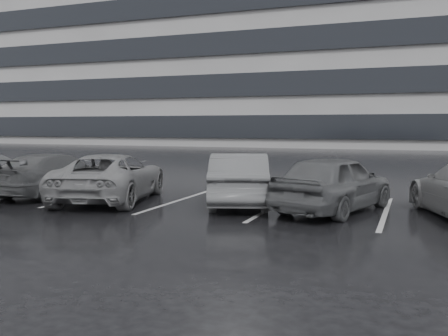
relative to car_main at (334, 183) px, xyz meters
name	(u,v)px	position (x,y,z in m)	size (l,w,h in m)	color
ground	(219,221)	(-2.19, -2.19, -0.71)	(160.00, 160.00, 0.00)	black
office_building	(197,28)	(-24.19, 45.81, 13.63)	(61.00, 26.00, 29.00)	gray
car_main	(334,183)	(0.00, 0.00, 0.00)	(1.67, 4.15, 1.42)	black
car_west_a	(239,179)	(-2.56, 0.21, -0.02)	(1.46, 4.20, 1.38)	#313134
car_west_b	(111,177)	(-6.18, -0.41, -0.04)	(2.20, 4.77, 1.33)	#4F4F51
car_west_c	(56,174)	(-8.40, -0.06, -0.07)	(1.78, 4.38, 1.27)	black
stall_stripes	(225,203)	(-2.99, 0.31, -0.71)	(19.72, 5.00, 0.00)	#9C9C9E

